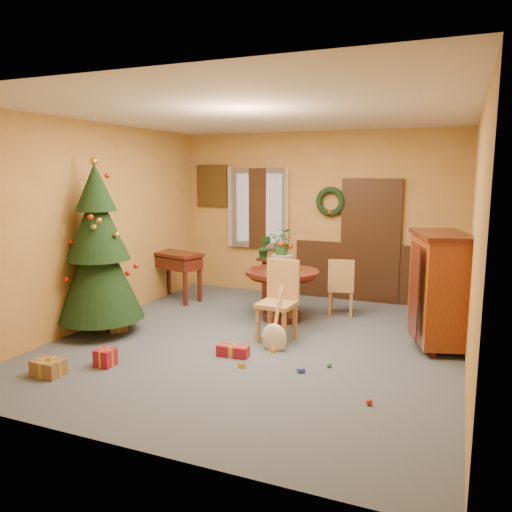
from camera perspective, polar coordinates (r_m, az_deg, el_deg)
The scene contains 21 objects.
room_envelope at distance 8.81m, azimuth 8.18°, elevation 2.39°, with size 5.50×5.50×5.50m.
dining_table at distance 7.47m, azimuth 3.01°, elevation -3.35°, with size 1.10×1.10×0.76m.
urn at distance 7.40m, azimuth 3.03°, elevation -0.74°, with size 0.32×0.32×0.24m, color slate.
centerpiece_plant at distance 7.35m, azimuth 3.06°, elevation 1.71°, with size 0.36×0.31×0.40m, color #1E4C23.
chair_near at distance 6.59m, azimuth 2.68°, elevation -4.74°, with size 0.49×0.49×1.06m.
chair_far at distance 7.78m, azimuth 9.71°, elevation -3.32°, with size 0.45×0.45×0.90m.
guitar at distance 6.21m, azimuth 2.12°, elevation -7.34°, with size 0.33×0.15×0.77m, color beige, non-canonical shape.
plant_stand at distance 8.54m, azimuth 0.98°, elevation -2.17°, with size 0.29×0.29×0.74m.
stand_plant at distance 8.46m, azimuth 0.99°, elevation 1.02°, with size 0.22×0.18×0.40m, color #19471E.
christmas_tree at distance 7.06m, azimuth -17.55°, elevation 0.47°, with size 1.16×1.16×2.39m.
writing_desk at distance 8.70m, azimuth -9.13°, elevation -0.94°, with size 1.04×0.72×0.84m.
sideboard at distance 6.69m, azimuth 20.21°, elevation -3.24°, with size 0.89×1.26×1.46m.
gift_a at distance 6.01m, azimuth -22.62°, elevation -11.70°, with size 0.33×0.24×0.18m.
gift_b at distance 6.06m, azimuth -16.84°, elevation -11.05°, with size 0.20×0.20×0.20m.
gift_c at distance 7.28m, azimuth -15.46°, elevation -7.82°, with size 0.28×0.29×0.13m.
gift_d at distance 6.12m, azimuth -2.66°, elevation -10.78°, with size 0.39×0.17×0.14m.
toy_a at distance 5.68m, azimuth 5.17°, elevation -12.90°, with size 0.08×0.05×0.05m, color #253FA2.
toy_b at distance 5.86m, azimuth 8.35°, elevation -12.20°, with size 0.06×0.06×0.06m, color #248635.
toy_c at distance 6.25m, azimuth 2.02°, elevation -10.72°, with size 0.08×0.05×0.05m, color #B48D21.
toy_d at distance 5.05m, azimuth 12.82°, elevation -15.97°, with size 0.06×0.06×0.06m, color #B1210B.
toy_e at distance 5.79m, azimuth -1.61°, elevation -12.41°, with size 0.08×0.05×0.05m, color gold.
Camera 1 is at (2.36, -5.77, 2.17)m, focal length 35.00 mm.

